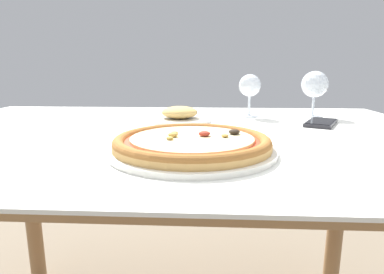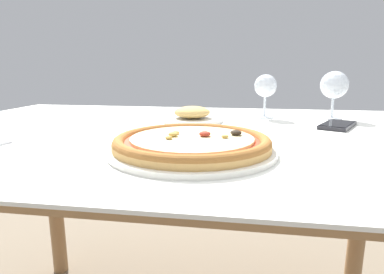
# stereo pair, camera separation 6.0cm
# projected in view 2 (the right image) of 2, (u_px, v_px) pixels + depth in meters

# --- Properties ---
(dining_table) EXTENTS (1.44, 0.96, 0.73)m
(dining_table) POSITION_uv_depth(u_px,v_px,m) (176.00, 159.00, 0.85)
(dining_table) COLOR #997047
(dining_table) RESTS_ON ground_plane
(pizza_plate) EXTENTS (0.32, 0.32, 0.04)m
(pizza_plate) POSITION_uv_depth(u_px,v_px,m) (192.00, 144.00, 0.60)
(pizza_plate) COLOR white
(pizza_plate) RESTS_ON dining_table
(wine_glass_far_left) EXTENTS (0.08, 0.08, 0.15)m
(wine_glass_far_left) POSITION_uv_depth(u_px,v_px,m) (334.00, 86.00, 0.99)
(wine_glass_far_left) COLOR silver
(wine_glass_far_left) RESTS_ON dining_table
(wine_glass_far_right) EXTENTS (0.07, 0.07, 0.14)m
(wine_glass_far_right) POSITION_uv_depth(u_px,v_px,m) (265.00, 87.00, 1.01)
(wine_glass_far_right) COLOR silver
(wine_glass_far_right) RESTS_ON dining_table
(cell_phone) EXTENTS (0.13, 0.16, 0.01)m
(cell_phone) POSITION_uv_depth(u_px,v_px,m) (338.00, 125.00, 0.87)
(cell_phone) COLOR #232328
(cell_phone) RESTS_ON dining_table
(side_plate) EXTENTS (0.18, 0.18, 0.05)m
(side_plate) POSITION_uv_depth(u_px,v_px,m) (192.00, 116.00, 0.96)
(side_plate) COLOR white
(side_plate) RESTS_ON dining_table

